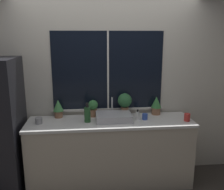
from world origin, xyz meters
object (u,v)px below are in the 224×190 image
Objects in this scene: potted_plant_center_right at (125,102)px; soap_bottle at (137,116)px; potted_plant_center_left at (93,108)px; mug_red at (187,117)px; bottle_tall at (87,114)px; mug_blue at (145,117)px; potted_plant_far_right at (156,105)px; sink at (114,117)px; potted_plant_far_left at (58,108)px; mug_grey at (39,121)px.

soap_bottle is at bearing -56.45° from potted_plant_center_right.
potted_plant_center_left reaches higher than mug_red.
potted_plant_center_right is at bearing 23.93° from bottle_tall.
mug_blue is at bearing -17.12° from potted_plant_center_left.
potted_plant_center_left is at bearing 70.99° from bottle_tall.
potted_plant_far_right is at bearing 0.00° from potted_plant_center_left.
sink is at bearing 6.24° from bottle_tall.
mug_blue is (-0.21, -0.21, -0.10)m from potted_plant_far_right.
mug_red is at bearing -10.27° from soap_bottle.
bottle_tall is (-0.35, -0.04, 0.06)m from sink.
potted_plant_far_right is 1.01m from bottle_tall.
sink is 0.34m from potted_plant_center_left.
potted_plant_far_left is 0.48m from potted_plant_center_left.
soap_bottle is at bearing 1.81° from bottle_tall.
mug_red is at bearing -2.94° from mug_grey.
potted_plant_center_left is at bearing 143.73° from sink.
potted_plant_center_right reaches higher than potted_plant_far_right.
mug_blue reaches higher than mug_grey.
potted_plant_far_right is 0.39m from soap_bottle.
potted_plant_far_right is (0.63, 0.20, 0.09)m from sink.
sink is 0.77m from potted_plant_far_left.
potted_plant_center_right is 3.52× the size of mug_grey.
potted_plant_center_right reaches higher than potted_plant_far_left.
soap_bottle is 0.67m from bottle_tall.
soap_bottle is 1.40× the size of mug_red.
soap_bottle is (1.06, -0.21, -0.08)m from potted_plant_far_left.
sink is 0.67m from potted_plant_far_right.
potted_plant_far_left is at bearing 45.18° from mug_grey.
potted_plant_center_left is 0.90m from potted_plant_far_right.
potted_plant_center_right is at bearing 47.51° from sink.
potted_plant_far_left is 1.08m from soap_bottle.
bottle_tall is 0.63m from mug_grey.
potted_plant_far_left is 3.09× the size of mug_blue.
soap_bottle is at bearing 169.73° from mug_red.
bottle_tall is (-0.98, -0.23, -0.03)m from potted_plant_far_right.
soap_bottle is (-0.31, -0.21, -0.08)m from potted_plant_far_right.
potted_plant_center_left is 0.25m from bottle_tall.
potted_plant_far_right is at bearing 0.00° from potted_plant_center_right.
sink is 1.82× the size of bottle_tall.
potted_plant_center_left is at bearing 160.09° from soap_bottle.
mug_red is at bearing -12.19° from mug_blue.
mug_red is at bearing -45.02° from potted_plant_far_right.
mug_blue is (0.77, 0.02, -0.07)m from bottle_tall.
potted_plant_far_left is at bearing 169.08° from mug_red.
soap_bottle is 1.59× the size of mug_grey.
soap_bottle is 1.76× the size of mug_blue.
sink reaches higher than mug_grey.
sink is 1.87× the size of potted_plant_far_left.
soap_bottle is at bearing -19.91° from potted_plant_center_left.
potted_plant_far_left is 0.97× the size of bottle_tall.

